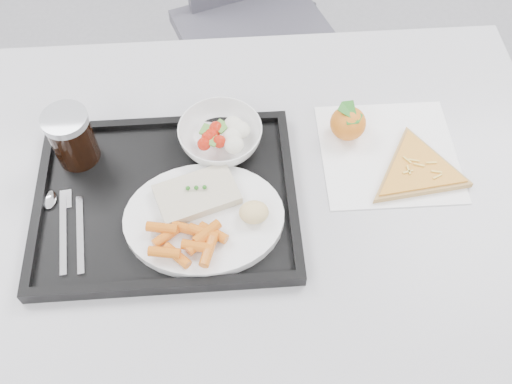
{
  "coord_description": "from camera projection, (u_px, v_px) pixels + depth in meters",
  "views": [
    {
      "loc": [
        0.0,
        -0.26,
        1.6
      ],
      "look_at": [
        0.04,
        0.28,
        0.77
      ],
      "focal_mm": 40.0,
      "sensor_mm": 36.0,
      "label": 1
    }
  ],
  "objects": [
    {
      "name": "dinner_plate",
      "position": [
        204.0,
        219.0,
        0.96
      ],
      "size": [
        0.27,
        0.27,
        0.02
      ],
      "color": "white",
      "rests_on": "tray"
    },
    {
      "name": "table",
      "position": [
        234.0,
        211.0,
        1.07
      ],
      "size": [
        1.2,
        0.8,
        0.75
      ],
      "color": "#ABABAD",
      "rests_on": "ground"
    },
    {
      "name": "fish_fillet",
      "position": [
        197.0,
        194.0,
        0.96
      ],
      "size": [
        0.15,
        0.12,
        0.03
      ],
      "color": "beige",
      "rests_on": "dinner_plate"
    },
    {
      "name": "napkin",
      "position": [
        388.0,
        153.0,
        1.06
      ],
      "size": [
        0.25,
        0.24,
        0.0
      ],
      "color": "white",
      "rests_on": "table"
    },
    {
      "name": "carrot_pile",
      "position": [
        190.0,
        240.0,
        0.91
      ],
      "size": [
        0.13,
        0.09,
        0.03
      ],
      "color": "#D36415",
      "rests_on": "dinner_plate"
    },
    {
      "name": "salad_contents",
      "position": [
        227.0,
        134.0,
        1.03
      ],
      "size": [
        0.1,
        0.08,
        0.03
      ],
      "color": "#B41B0B",
      "rests_on": "salad_bowl"
    },
    {
      "name": "pizza_slice",
      "position": [
        417.0,
        170.0,
        1.03
      ],
      "size": [
        0.3,
        0.3,
        0.02
      ],
      "color": "tan",
      "rests_on": "napkin"
    },
    {
      "name": "tray",
      "position": [
        167.0,
        200.0,
        1.0
      ],
      "size": [
        0.45,
        0.35,
        0.03
      ],
      "color": "black",
      "rests_on": "table"
    },
    {
      "name": "bread_roll",
      "position": [
        254.0,
        212.0,
        0.93
      ],
      "size": [
        0.05,
        0.05,
        0.03
      ],
      "color": "#E6D089",
      "rests_on": "dinner_plate"
    },
    {
      "name": "cola_glass",
      "position": [
        72.0,
        137.0,
        0.99
      ],
      "size": [
        0.08,
        0.08,
        0.11
      ],
      "color": "black",
      "rests_on": "tray"
    },
    {
      "name": "salad_bowl",
      "position": [
        220.0,
        136.0,
        1.04
      ],
      "size": [
        0.15,
        0.15,
        0.05
      ],
      "color": "white",
      "rests_on": "tray"
    },
    {
      "name": "tangerine",
      "position": [
        348.0,
        123.0,
        1.06
      ],
      "size": [
        0.09,
        0.09,
        0.07
      ],
      "color": "orange",
      "rests_on": "napkin"
    },
    {
      "name": "cutlery",
      "position": [
        64.0,
        219.0,
        0.96
      ],
      "size": [
        0.09,
        0.17,
        0.01
      ],
      "color": "silver",
      "rests_on": "tray"
    }
  ]
}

